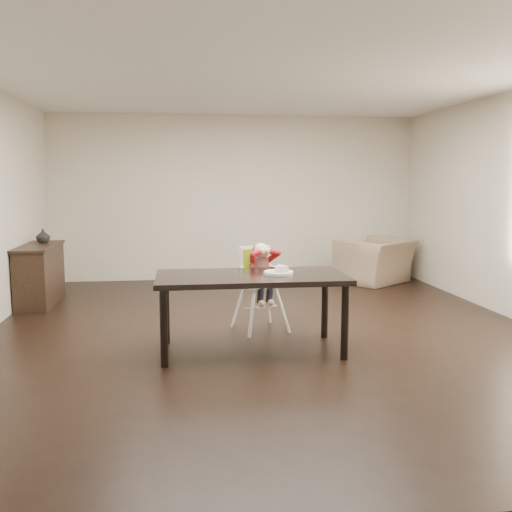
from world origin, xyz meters
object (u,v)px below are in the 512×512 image
at_px(high_chair, 259,269).
at_px(sideboard, 40,274).
at_px(dining_table, 251,283).
at_px(armchair, 375,254).

distance_m(high_chair, sideboard, 3.23).
bearing_deg(dining_table, sideboard, 135.35).
bearing_deg(sideboard, armchair, 10.79).
bearing_deg(high_chair, armchair, 32.59).
relative_size(high_chair, armchair, 0.90).
bearing_deg(sideboard, dining_table, -44.65).
xyz_separation_m(high_chair, armchair, (2.26, 2.66, -0.21)).
height_order(dining_table, armchair, armchair).
xyz_separation_m(armchair, sideboard, (-4.98, -0.95, -0.07)).
xyz_separation_m(dining_table, armchair, (2.45, 3.45, -0.20)).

